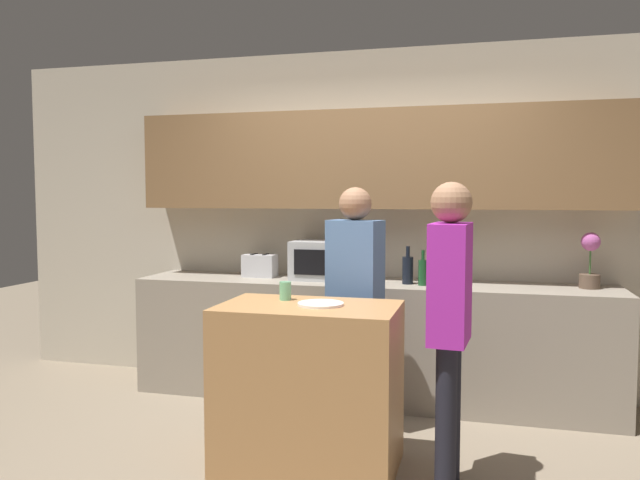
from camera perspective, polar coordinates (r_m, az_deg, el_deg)
ground_plane at (r=3.68m, az=0.33°, el=-20.89°), size 14.00×14.00×0.00m
back_wall at (r=4.96m, az=5.14°, el=3.91°), size 6.40×0.40×2.70m
back_counter at (r=4.82m, az=4.51°, el=-9.14°), size 3.60×0.62×0.90m
kitchen_island at (r=3.64m, az=-1.03°, el=-13.24°), size 1.01×0.62×0.94m
microwave at (r=4.86m, az=0.60°, el=-1.84°), size 0.52×0.39×0.30m
toaster at (r=5.03m, az=-5.52°, el=-2.34°), size 0.26×0.16×0.18m
potted_plant at (r=4.76m, az=23.47°, el=-1.72°), size 0.14×0.14×0.40m
bottle_0 at (r=4.65m, az=8.03°, el=-2.69°), size 0.08×0.08×0.28m
bottle_1 at (r=4.59m, az=9.39°, el=-2.90°), size 0.07×0.07×0.26m
bottle_2 at (r=4.60m, az=10.98°, el=-2.62°), size 0.08×0.08×0.31m
plate_on_island at (r=3.52m, az=0.06°, el=-5.87°), size 0.26×0.26×0.01m
cup_0 at (r=3.69m, az=-3.19°, el=-4.67°), size 0.07×0.07×0.11m
person_left at (r=3.33m, az=11.78°, el=-6.19°), size 0.22×0.35×1.62m
person_center at (r=4.04m, az=3.22°, el=-4.48°), size 0.38×0.27×1.61m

